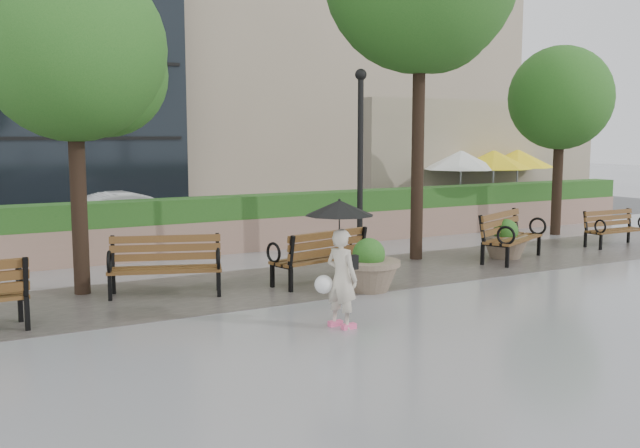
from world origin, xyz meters
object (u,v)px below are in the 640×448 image
bench_4 (615,236)px  bench_2 (319,267)px  bench_1 (166,278)px  planter_left (369,270)px  planter_right (505,243)px  bench_3 (511,246)px  pedestrian (340,251)px  car_right (133,215)px  lamppost (360,183)px

bench_4 → bench_2: bearing=-177.4°
bench_1 → planter_left: 3.64m
planter_left → planter_right: planter_left is taller
bench_2 → bench_3: (5.03, 0.05, 0.02)m
bench_1 → pedestrian: pedestrian is taller
planter_left → planter_right: bearing=16.1°
planter_left → pedestrian: bearing=-132.6°
bench_3 → car_right: bearing=106.1°
lamppost → bench_2: bearing=-150.8°
bench_4 → car_right: bearing=144.7°
bench_1 → planter_left: bearing=-3.2°
lamppost → pedestrian: bearing=-126.1°
planter_left → lamppost: 2.51m
pedestrian → bench_4: bearing=-92.0°
bench_4 → pedestrian: 10.54m
bench_2 → lamppost: lamppost is taller
bench_1 → lamppost: bearing=24.8°
bench_1 → pedestrian: size_ratio=1.10×
bench_3 → car_right: 10.15m
pedestrian → planter_left: bearing=-62.0°
planter_left → planter_right: (4.64, 1.34, -0.02)m
lamppost → pedestrian: size_ratio=2.22×
bench_1 → car_right: size_ratio=0.54×
bench_3 → planter_left: 4.67m
pedestrian → bench_2: bearing=-42.8°
bench_1 → car_right: bearing=99.2°
bench_4 → planter_left: (-8.30, -1.26, 0.11)m
bench_2 → planter_left: (0.48, -1.01, 0.07)m
lamppost → pedestrian: 4.61m
bench_1 → lamppost: size_ratio=0.50×
pedestrian → bench_1: bearing=7.0°
bench_1 → bench_3: bench_3 is taller
car_right → bench_4: bearing=-129.4°
bench_3 → car_right: (-6.54, 7.75, 0.31)m
planter_right → car_right: bearing=131.6°
planter_left → lamppost: bearing=62.2°
bench_2 → car_right: size_ratio=0.53×
bench_4 → car_right: (-10.29, 7.55, 0.36)m
bench_3 → planter_left: bearing=169.0°
car_right → planter_right: bearing=-141.5°
bench_2 → bench_4: bearing=169.0°
bench_2 → planter_right: size_ratio=1.88×
car_right → pedestrian: bearing=178.3°
bench_3 → planter_left: (-4.55, -1.06, 0.06)m
bench_4 → lamppost: 7.53m
planter_left → pedestrian: pedestrian is taller
planter_left → car_right: 9.03m
planter_right → car_right: (-6.63, 7.47, 0.28)m
bench_2 → car_right: 7.95m
bench_1 → planter_left: (3.36, -1.41, 0.07)m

